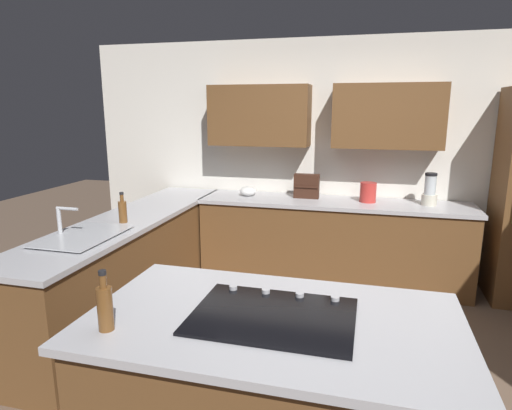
{
  "coord_description": "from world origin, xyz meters",
  "views": [
    {
      "loc": [
        -0.26,
        2.84,
        1.87
      ],
      "look_at": [
        0.75,
        -0.96,
        0.98
      ],
      "focal_mm": 30.58,
      "sensor_mm": 36.0,
      "label": 1
    }
  ],
  "objects_px": {
    "sink_unit": "(82,235)",
    "blender": "(430,191)",
    "kettle": "(368,192)",
    "dish_soap_bottle": "(123,211)",
    "oil_bottle": "(105,307)",
    "cooktop": "(273,315)",
    "mixing_bowl": "(248,191)",
    "spice_rack": "(307,186)"
  },
  "relations": [
    {
      "from": "sink_unit",
      "to": "blender",
      "type": "height_order",
      "value": "blender"
    },
    {
      "from": "blender",
      "to": "kettle",
      "type": "xyz_separation_m",
      "value": [
        0.6,
        0.0,
        -0.04
      ]
    },
    {
      "from": "kettle",
      "to": "dish_soap_bottle",
      "type": "relative_size",
      "value": 0.77
    },
    {
      "from": "sink_unit",
      "to": "oil_bottle",
      "type": "bearing_deg",
      "value": 129.86
    },
    {
      "from": "cooktop",
      "to": "blender",
      "type": "height_order",
      "value": "blender"
    },
    {
      "from": "kettle",
      "to": "dish_soap_bottle",
      "type": "xyz_separation_m",
      "value": [
        2.02,
        1.4,
        0.0
      ]
    },
    {
      "from": "mixing_bowl",
      "to": "oil_bottle",
      "type": "height_order",
      "value": "oil_bottle"
    },
    {
      "from": "sink_unit",
      "to": "kettle",
      "type": "xyz_separation_m",
      "value": [
        -2.08,
        -1.88,
        0.08
      ]
    },
    {
      "from": "dish_soap_bottle",
      "to": "oil_bottle",
      "type": "bearing_deg",
      "value": 119.23
    },
    {
      "from": "blender",
      "to": "kettle",
      "type": "height_order",
      "value": "blender"
    },
    {
      "from": "mixing_bowl",
      "to": "blender",
      "type": "bearing_deg",
      "value": -180.0
    },
    {
      "from": "kettle",
      "to": "sink_unit",
      "type": "bearing_deg",
      "value": 42.07
    },
    {
      "from": "cooktop",
      "to": "dish_soap_bottle",
      "type": "bearing_deg",
      "value": -39.91
    },
    {
      "from": "sink_unit",
      "to": "dish_soap_bottle",
      "type": "distance_m",
      "value": 0.49
    },
    {
      "from": "kettle",
      "to": "oil_bottle",
      "type": "xyz_separation_m",
      "value": [
        1.09,
        3.06,
        0.01
      ]
    },
    {
      "from": "cooktop",
      "to": "kettle",
      "type": "bearing_deg",
      "value": -98.2
    },
    {
      "from": "cooktop",
      "to": "dish_soap_bottle",
      "type": "xyz_separation_m",
      "value": [
        1.62,
        -1.36,
        0.1
      ]
    },
    {
      "from": "cooktop",
      "to": "spice_rack",
      "type": "bearing_deg",
      "value": -84.82
    },
    {
      "from": "cooktop",
      "to": "blender",
      "type": "bearing_deg",
      "value": -109.9
    },
    {
      "from": "blender",
      "to": "oil_bottle",
      "type": "height_order",
      "value": "blender"
    },
    {
      "from": "sink_unit",
      "to": "cooktop",
      "type": "height_order",
      "value": "sink_unit"
    },
    {
      "from": "spice_rack",
      "to": "blender",
      "type": "bearing_deg",
      "value": 178.25
    },
    {
      "from": "sink_unit",
      "to": "mixing_bowl",
      "type": "relative_size",
      "value": 3.71
    },
    {
      "from": "spice_rack",
      "to": "mixing_bowl",
      "type": "bearing_deg",
      "value": 3.37
    },
    {
      "from": "sink_unit",
      "to": "dish_soap_bottle",
      "type": "relative_size",
      "value": 2.64
    },
    {
      "from": "oil_bottle",
      "to": "spice_rack",
      "type": "bearing_deg",
      "value": -98.02
    },
    {
      "from": "sink_unit",
      "to": "mixing_bowl",
      "type": "height_order",
      "value": "sink_unit"
    },
    {
      "from": "blender",
      "to": "oil_bottle",
      "type": "bearing_deg",
      "value": 61.16
    },
    {
      "from": "blender",
      "to": "spice_rack",
      "type": "height_order",
      "value": "blender"
    },
    {
      "from": "sink_unit",
      "to": "oil_bottle",
      "type": "distance_m",
      "value": 1.55
    },
    {
      "from": "spice_rack",
      "to": "cooktop",
      "type": "bearing_deg",
      "value": 95.18
    },
    {
      "from": "oil_bottle",
      "to": "dish_soap_bottle",
      "type": "bearing_deg",
      "value": -60.77
    },
    {
      "from": "sink_unit",
      "to": "spice_rack",
      "type": "xyz_separation_m",
      "value": [
        -1.43,
        -1.91,
        0.11
      ]
    },
    {
      "from": "kettle",
      "to": "spice_rack",
      "type": "bearing_deg",
      "value": -3.37
    },
    {
      "from": "spice_rack",
      "to": "kettle",
      "type": "distance_m",
      "value": 0.65
    },
    {
      "from": "dish_soap_bottle",
      "to": "spice_rack",
      "type": "bearing_deg",
      "value": -133.69
    },
    {
      "from": "dish_soap_bottle",
      "to": "sink_unit",
      "type": "bearing_deg",
      "value": 83.05
    },
    {
      "from": "blender",
      "to": "kettle",
      "type": "bearing_deg",
      "value": 0.0
    },
    {
      "from": "mixing_bowl",
      "to": "spice_rack",
      "type": "distance_m",
      "value": 0.66
    },
    {
      "from": "blender",
      "to": "oil_bottle",
      "type": "xyz_separation_m",
      "value": [
        1.69,
        3.06,
        -0.03
      ]
    },
    {
      "from": "spice_rack",
      "to": "dish_soap_bottle",
      "type": "bearing_deg",
      "value": 46.31
    },
    {
      "from": "cooktop",
      "to": "oil_bottle",
      "type": "xyz_separation_m",
      "value": [
        0.69,
        0.31,
        0.1
      ]
    }
  ]
}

